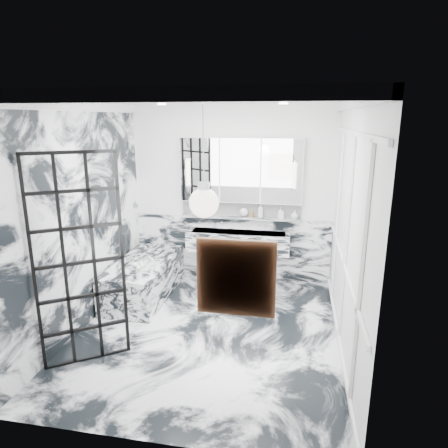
% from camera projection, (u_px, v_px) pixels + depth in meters
% --- Properties ---
extents(floor, '(3.60, 3.60, 0.00)m').
position_uv_depth(floor, '(208.00, 332.00, 5.00)').
color(floor, white).
rests_on(floor, ground).
extents(ceiling, '(3.60, 3.60, 0.00)m').
position_uv_depth(ceiling, '(205.00, 99.00, 4.28)').
color(ceiling, white).
rests_on(ceiling, wall_back).
extents(wall_back, '(3.60, 0.00, 3.60)m').
position_uv_depth(wall_back, '(232.00, 196.00, 6.35)').
color(wall_back, white).
rests_on(wall_back, floor).
extents(wall_front, '(3.60, 0.00, 3.60)m').
position_uv_depth(wall_front, '(152.00, 287.00, 2.93)').
color(wall_front, white).
rests_on(wall_front, floor).
extents(wall_left, '(0.00, 3.60, 3.60)m').
position_uv_depth(wall_left, '(80.00, 219.00, 4.93)').
color(wall_left, white).
rests_on(wall_left, floor).
extents(wall_right, '(0.00, 3.60, 3.60)m').
position_uv_depth(wall_right, '(349.00, 232.00, 4.36)').
color(wall_right, white).
rests_on(wall_right, floor).
extents(marble_clad_back, '(3.18, 0.05, 1.05)m').
position_uv_depth(marble_clad_back, '(231.00, 249.00, 6.56)').
color(marble_clad_back, white).
rests_on(marble_clad_back, floor).
extents(marble_clad_left, '(0.02, 3.56, 2.68)m').
position_uv_depth(marble_clad_left, '(82.00, 223.00, 4.94)').
color(marble_clad_left, white).
rests_on(marble_clad_left, floor).
extents(panel_molding, '(0.03, 3.40, 2.30)m').
position_uv_depth(panel_molding, '(346.00, 240.00, 4.39)').
color(panel_molding, white).
rests_on(panel_molding, floor).
extents(soap_bottle_a, '(0.09, 0.09, 0.23)m').
position_uv_depth(soap_bottle_a, '(261.00, 210.00, 6.24)').
color(soap_bottle_a, '#8C5919').
rests_on(soap_bottle_a, ledge).
extents(soap_bottle_b, '(0.10, 0.10, 0.18)m').
position_uv_depth(soap_bottle_b, '(281.00, 213.00, 6.19)').
color(soap_bottle_b, '#4C4C51').
rests_on(soap_bottle_b, ledge).
extents(soap_bottle_c, '(0.12, 0.12, 0.14)m').
position_uv_depth(soap_bottle_c, '(295.00, 215.00, 6.15)').
color(soap_bottle_c, silver).
rests_on(soap_bottle_c, ledge).
extents(face_pot, '(0.14, 0.14, 0.14)m').
position_uv_depth(face_pot, '(244.00, 212.00, 6.29)').
color(face_pot, white).
rests_on(face_pot, ledge).
extents(amber_bottle, '(0.04, 0.04, 0.10)m').
position_uv_depth(amber_bottle, '(252.00, 214.00, 6.28)').
color(amber_bottle, '#8C5919').
rests_on(amber_bottle, ledge).
extents(flower_vase, '(0.08, 0.08, 0.12)m').
position_uv_depth(flower_vase, '(139.00, 275.00, 5.22)').
color(flower_vase, silver).
rests_on(flower_vase, bathtub).
extents(crittall_door, '(0.75, 0.53, 2.28)m').
position_uv_depth(crittall_door, '(79.00, 263.00, 4.16)').
color(crittall_door, black).
rests_on(crittall_door, floor).
extents(artwork, '(0.47, 0.04, 0.47)m').
position_uv_depth(artwork, '(236.00, 278.00, 2.84)').
color(artwork, orange).
rests_on(artwork, wall_front).
extents(pendant_light, '(0.25, 0.25, 0.25)m').
position_uv_depth(pendant_light, '(204.00, 203.00, 3.29)').
color(pendant_light, white).
rests_on(pendant_light, ceiling).
extents(trough_sink, '(1.60, 0.45, 0.30)m').
position_uv_depth(trough_sink, '(238.00, 241.00, 6.27)').
color(trough_sink, silver).
rests_on(trough_sink, wall_back).
extents(ledge, '(1.90, 0.14, 0.04)m').
position_uv_depth(ledge, '(240.00, 218.00, 6.34)').
color(ledge, silver).
rests_on(ledge, wall_back).
extents(subway_tile, '(1.90, 0.03, 0.23)m').
position_uv_depth(subway_tile, '(241.00, 209.00, 6.36)').
color(subway_tile, white).
rests_on(subway_tile, wall_back).
extents(mirror_cabinet, '(1.90, 0.16, 1.00)m').
position_uv_depth(mirror_cabinet, '(241.00, 170.00, 6.15)').
color(mirror_cabinet, white).
rests_on(mirror_cabinet, wall_back).
extents(sconce_left, '(0.07, 0.07, 0.40)m').
position_uv_depth(sconce_left, '(188.00, 173.00, 6.21)').
color(sconce_left, white).
rests_on(sconce_left, mirror_cabinet).
extents(sconce_right, '(0.07, 0.07, 0.40)m').
position_uv_depth(sconce_right, '(294.00, 175.00, 5.92)').
color(sconce_right, white).
rests_on(sconce_right, mirror_cabinet).
extents(bathtub, '(0.75, 1.65, 0.55)m').
position_uv_depth(bathtub, '(144.00, 278.00, 5.99)').
color(bathtub, silver).
rests_on(bathtub, floor).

